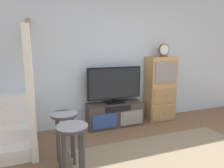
{
  "coord_description": "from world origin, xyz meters",
  "views": [
    {
      "loc": [
        -1.62,
        -1.24,
        1.53
      ],
      "look_at": [
        -0.44,
        1.98,
        0.88
      ],
      "focal_mm": 31.81,
      "sensor_mm": 36.0,
      "label": 1
    }
  ],
  "objects_px": {
    "bar_stool_near": "(73,142)",
    "bar_stool_far": "(65,126)",
    "media_console": "(115,114)",
    "desk_clock": "(164,50)",
    "television": "(115,84)",
    "side_cabinet": "(160,89)"
  },
  "relations": [
    {
      "from": "desk_clock",
      "to": "bar_stool_far",
      "type": "xyz_separation_m",
      "value": [
        -2.11,
        -0.97,
        -0.94
      ]
    },
    {
      "from": "side_cabinet",
      "to": "bar_stool_near",
      "type": "distance_m",
      "value": 2.52
    },
    {
      "from": "television",
      "to": "side_cabinet",
      "type": "distance_m",
      "value": 1.03
    },
    {
      "from": "media_console",
      "to": "desk_clock",
      "type": "height_order",
      "value": "desk_clock"
    },
    {
      "from": "media_console",
      "to": "bar_stool_far",
      "type": "distance_m",
      "value": 1.47
    },
    {
      "from": "desk_clock",
      "to": "bar_stool_near",
      "type": "xyz_separation_m",
      "value": [
        -2.08,
        -1.43,
        -0.93
      ]
    },
    {
      "from": "side_cabinet",
      "to": "desk_clock",
      "type": "height_order",
      "value": "desk_clock"
    },
    {
      "from": "media_console",
      "to": "side_cabinet",
      "type": "distance_m",
      "value": 1.1
    },
    {
      "from": "side_cabinet",
      "to": "bar_stool_far",
      "type": "bearing_deg",
      "value": -154.73
    },
    {
      "from": "media_console",
      "to": "bar_stool_far",
      "type": "xyz_separation_m",
      "value": [
        -1.06,
        -0.97,
        0.29
      ]
    },
    {
      "from": "desk_clock",
      "to": "bar_stool_far",
      "type": "bearing_deg",
      "value": -155.37
    },
    {
      "from": "side_cabinet",
      "to": "desk_clock",
      "type": "relative_size",
      "value": 5.12
    },
    {
      "from": "side_cabinet",
      "to": "television",
      "type": "bearing_deg",
      "value": 179.23
    },
    {
      "from": "side_cabinet",
      "to": "bar_stool_near",
      "type": "height_order",
      "value": "side_cabinet"
    },
    {
      "from": "media_console",
      "to": "desk_clock",
      "type": "bearing_deg",
      "value": -0.26
    },
    {
      "from": "bar_stool_far",
      "to": "side_cabinet",
      "type": "bearing_deg",
      "value": 25.27
    },
    {
      "from": "television",
      "to": "bar_stool_near",
      "type": "bearing_deg",
      "value": -125.36
    },
    {
      "from": "media_console",
      "to": "bar_stool_near",
      "type": "xyz_separation_m",
      "value": [
        -1.04,
        -1.44,
        0.3
      ]
    },
    {
      "from": "media_console",
      "to": "television",
      "type": "height_order",
      "value": "television"
    },
    {
      "from": "desk_clock",
      "to": "side_cabinet",
      "type": "bearing_deg",
      "value": 152.98
    },
    {
      "from": "media_console",
      "to": "bar_stool_near",
      "type": "bearing_deg",
      "value": -125.81
    },
    {
      "from": "bar_stool_near",
      "to": "bar_stool_far",
      "type": "xyz_separation_m",
      "value": [
        -0.03,
        0.47,
        -0.01
      ]
    }
  ]
}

